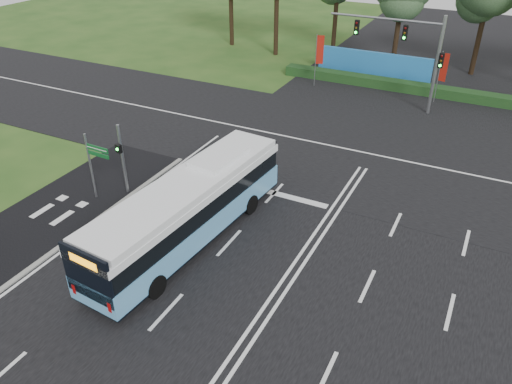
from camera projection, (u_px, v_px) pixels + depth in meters
ground at (294, 264)px, 22.04m from camera, size 120.00×120.00×0.00m
road_main at (294, 264)px, 22.03m from camera, size 20.00×120.00×0.04m
road_cross at (369, 154)px, 31.19m from camera, size 120.00×14.00×0.05m
bike_path at (37, 225)px, 24.55m from camera, size 5.00×18.00×0.06m
kerb_strip at (73, 238)px, 23.61m from camera, size 0.25×18.00×0.12m
city_bus at (189, 209)px, 22.66m from camera, size 3.47×12.14×3.44m
pedestrian_signal at (122, 157)px, 26.11m from camera, size 0.35×0.44×3.99m
street_sign at (94, 160)px, 25.42m from camera, size 1.46×0.14×3.75m
banner_flag_left at (319, 53)px, 40.62m from camera, size 0.61×0.24×4.31m
banner_flag_mid at (443, 70)px, 37.40m from camera, size 0.57×0.19×3.97m
traffic_light_gantry at (413, 47)px, 35.20m from camera, size 8.41×0.28×7.00m
hedge at (412, 88)px, 40.54m from camera, size 22.00×1.20×0.80m
blue_hoarding at (373, 64)px, 43.63m from camera, size 10.00×0.30×2.20m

